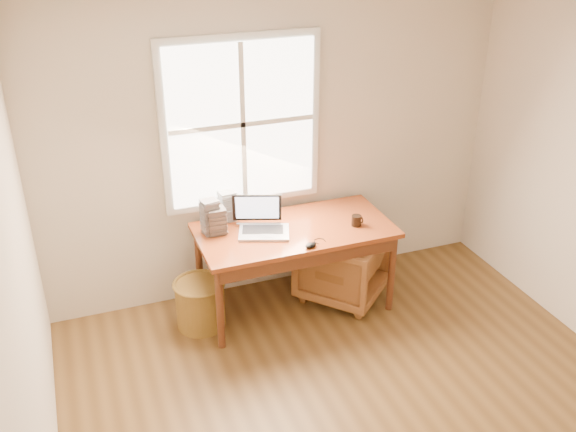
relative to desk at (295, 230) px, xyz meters
name	(u,v)px	position (x,y,z in m)	size (l,w,h in m)	color
room_shell	(395,267)	(-0.02, -1.64, 0.59)	(4.04, 4.54, 2.64)	brown
desk	(295,230)	(0.00, 0.00, 0.00)	(1.60, 0.80, 0.04)	brown
armchair	(342,264)	(0.45, 0.00, -0.42)	(0.67, 0.69, 0.63)	brown
wicker_stool	(200,304)	(-0.82, 0.00, -0.53)	(0.40, 0.40, 0.40)	brown
laptop	(264,217)	(-0.26, 0.00, 0.17)	(0.40, 0.42, 0.30)	#A7A9AE
mouse	(311,245)	(0.00, -0.34, 0.04)	(0.10, 0.06, 0.03)	black
coffee_mug	(356,221)	(0.49, -0.13, 0.07)	(0.08, 0.08, 0.09)	black
cd_stack_a	(227,206)	(-0.47, 0.33, 0.15)	(0.13, 0.12, 0.26)	silver
cd_stack_b	(216,221)	(-0.62, 0.14, 0.13)	(0.14, 0.13, 0.22)	#232327
cd_stack_c	(210,216)	(-0.66, 0.16, 0.17)	(0.13, 0.11, 0.29)	gray
cd_stack_d	(230,208)	(-0.45, 0.36, 0.11)	(0.15, 0.13, 0.19)	#ABAEB7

